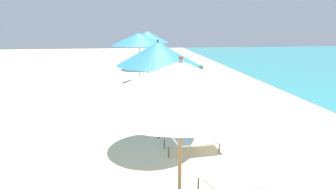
{
  "coord_description": "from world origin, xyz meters",
  "views": [
    {
      "loc": [
        -1.5,
        1.06,
        3.11
      ],
      "look_at": [
        -0.48,
        8.62,
        1.23
      ],
      "focal_mm": 30.33,
      "sensor_mm": 36.0,
      "label": 1
    }
  ],
  "objects_px": {
    "umbrella_fourth": "(139,39)",
    "lounger_farthest_inland": "(155,66)",
    "lounger_farthest_shoreside": "(152,63)",
    "lounger_second_shoreside": "(226,180)",
    "lounger_fourth_inland": "(161,96)",
    "umbrella_fifth": "(147,37)",
    "umbrella_second": "(181,81)",
    "lounger_third_inland": "(190,138)",
    "lounger_fifth_shoreside": "(154,71)",
    "lounger_third_shoreside": "(178,112)",
    "cooler_box": "(199,67)",
    "umbrella_farthest": "(139,38)",
    "umbrella_third": "(158,54)",
    "lounger_fourth_shoreside": "(158,86)"
  },
  "relations": [
    {
      "from": "umbrella_fourth",
      "to": "lounger_farthest_inland",
      "type": "bearing_deg",
      "value": 80.35
    },
    {
      "from": "lounger_farthest_shoreside",
      "to": "lounger_second_shoreside",
      "type": "bearing_deg",
      "value": -100.87
    },
    {
      "from": "lounger_fourth_inland",
      "to": "umbrella_fifth",
      "type": "xyz_separation_m",
      "value": [
        -0.18,
        5.16,
        2.13
      ]
    },
    {
      "from": "umbrella_second",
      "to": "lounger_third_inland",
      "type": "bearing_deg",
      "value": 75.42
    },
    {
      "from": "umbrella_fourth",
      "to": "lounger_fifth_shoreside",
      "type": "xyz_separation_m",
      "value": [
        1.09,
        5.35,
        -2.24
      ]
    },
    {
      "from": "lounger_third_shoreside",
      "to": "umbrella_fourth",
      "type": "distance_m",
      "value": 4.11
    },
    {
      "from": "lounger_second_shoreside",
      "to": "umbrella_fifth",
      "type": "xyz_separation_m",
      "value": [
        -0.7,
        11.54,
        2.15
      ]
    },
    {
      "from": "lounger_second_shoreside",
      "to": "umbrella_second",
      "type": "bearing_deg",
      "value": -133.9
    },
    {
      "from": "cooler_box",
      "to": "umbrella_farthest",
      "type": "bearing_deg",
      "value": 165.21
    },
    {
      "from": "lounger_fifth_shoreside",
      "to": "lounger_farthest_inland",
      "type": "relative_size",
      "value": 1.04
    },
    {
      "from": "umbrella_fourth",
      "to": "umbrella_fifth",
      "type": "height_order",
      "value": "umbrella_fourth"
    },
    {
      "from": "umbrella_third",
      "to": "umbrella_fifth",
      "type": "bearing_deg",
      "value": 88.18
    },
    {
      "from": "umbrella_second",
      "to": "cooler_box",
      "type": "height_order",
      "value": "umbrella_second"
    },
    {
      "from": "lounger_farthest_shoreside",
      "to": "umbrella_fifth",
      "type": "bearing_deg",
      "value": -107.73
    },
    {
      "from": "lounger_second_shoreside",
      "to": "lounger_fifth_shoreside",
      "type": "height_order",
      "value": "lounger_fifth_shoreside"
    },
    {
      "from": "umbrella_farthest",
      "to": "lounger_fifth_shoreside",
      "type": "bearing_deg",
      "value": -77.33
    },
    {
      "from": "lounger_fourth_shoreside",
      "to": "lounger_fourth_inland",
      "type": "distance_m",
      "value": 2.17
    },
    {
      "from": "umbrella_second",
      "to": "umbrella_farthest",
      "type": "bearing_deg",
      "value": 89.56
    },
    {
      "from": "umbrella_fifth",
      "to": "umbrella_fourth",
      "type": "bearing_deg",
      "value": -98.55
    },
    {
      "from": "umbrella_third",
      "to": "cooler_box",
      "type": "xyz_separation_m",
      "value": [
        4.14,
        12.17,
        -2.2
      ]
    },
    {
      "from": "lounger_second_shoreside",
      "to": "lounger_farthest_shoreside",
      "type": "xyz_separation_m",
      "value": [
        -0.05,
        17.06,
        -0.06
      ]
    },
    {
      "from": "lounger_third_inland",
      "to": "lounger_second_shoreside",
      "type": "bearing_deg",
      "value": -86.38
    },
    {
      "from": "umbrella_fifth",
      "to": "cooler_box",
      "type": "height_order",
      "value": "umbrella_fifth"
    },
    {
      "from": "lounger_farthest_shoreside",
      "to": "lounger_fifth_shoreside",
      "type": "bearing_deg",
      "value": -103.41
    },
    {
      "from": "lounger_fourth_inland",
      "to": "lounger_fourth_shoreside",
      "type": "bearing_deg",
      "value": 99.97
    },
    {
      "from": "lounger_third_shoreside",
      "to": "umbrella_second",
      "type": "bearing_deg",
      "value": -109.63
    },
    {
      "from": "lounger_third_shoreside",
      "to": "lounger_third_inland",
      "type": "relative_size",
      "value": 0.86
    },
    {
      "from": "umbrella_third",
      "to": "umbrella_farthest",
      "type": "xyz_separation_m",
      "value": [
        -0.0,
        13.26,
        -0.19
      ]
    },
    {
      "from": "umbrella_third",
      "to": "lounger_fifth_shoreside",
      "type": "xyz_separation_m",
      "value": [
        0.75,
        9.92,
        -2.09
      ]
    },
    {
      "from": "lounger_third_shoreside",
      "to": "cooler_box",
      "type": "xyz_separation_m",
      "value": [
        3.38,
        10.89,
        -0.15
      ]
    },
    {
      "from": "lounger_second_shoreside",
      "to": "lounger_farthest_inland",
      "type": "distance_m",
      "value": 15.2
    },
    {
      "from": "lounger_third_inland",
      "to": "lounger_fourth_inland",
      "type": "xyz_separation_m",
      "value": [
        -0.24,
        4.43,
        -0.01
      ]
    },
    {
      "from": "umbrella_fifth",
      "to": "cooler_box",
      "type": "bearing_deg",
      "value": 42.09
    },
    {
      "from": "umbrella_third",
      "to": "lounger_farthest_shoreside",
      "type": "xyz_separation_m",
      "value": [
        0.92,
        14.2,
        -2.13
      ]
    },
    {
      "from": "umbrella_third",
      "to": "lounger_farthest_shoreside",
      "type": "distance_m",
      "value": 14.39
    },
    {
      "from": "umbrella_fifth",
      "to": "lounger_second_shoreside",
      "type": "bearing_deg",
      "value": -86.55
    },
    {
      "from": "umbrella_second",
      "to": "cooler_box",
      "type": "bearing_deg",
      "value": 75.29
    },
    {
      "from": "umbrella_farthest",
      "to": "lounger_fourth_shoreside",
      "type": "bearing_deg",
      "value": -85.95
    },
    {
      "from": "lounger_second_shoreside",
      "to": "umbrella_fifth",
      "type": "distance_m",
      "value": 11.76
    },
    {
      "from": "umbrella_farthest",
      "to": "cooler_box",
      "type": "xyz_separation_m",
      "value": [
        4.15,
        -1.09,
        -2.01
      ]
    },
    {
      "from": "lounger_third_shoreside",
      "to": "lounger_fifth_shoreside",
      "type": "distance_m",
      "value": 8.64
    },
    {
      "from": "umbrella_third",
      "to": "lounger_third_inland",
      "type": "height_order",
      "value": "umbrella_third"
    },
    {
      "from": "cooler_box",
      "to": "umbrella_fifth",
      "type": "bearing_deg",
      "value": -137.91
    },
    {
      "from": "umbrella_third",
      "to": "lounger_fourth_inland",
      "type": "bearing_deg",
      "value": 82.58
    },
    {
      "from": "umbrella_second",
      "to": "umbrella_fifth",
      "type": "xyz_separation_m",
      "value": [
        0.41,
        12.81,
        0.0
      ]
    },
    {
      "from": "cooler_box",
      "to": "umbrella_second",
      "type": "bearing_deg",
      "value": -104.71
    },
    {
      "from": "lounger_farthest_shoreside",
      "to": "umbrella_third",
      "type": "bearing_deg",
      "value": -104.76
    },
    {
      "from": "lounger_second_shoreside",
      "to": "lounger_third_inland",
      "type": "relative_size",
      "value": 0.82
    },
    {
      "from": "umbrella_fifth",
      "to": "lounger_third_shoreside",
      "type": "bearing_deg",
      "value": -86.25
    },
    {
      "from": "umbrella_third",
      "to": "lounger_fourth_shoreside",
      "type": "height_order",
      "value": "umbrella_third"
    }
  ]
}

